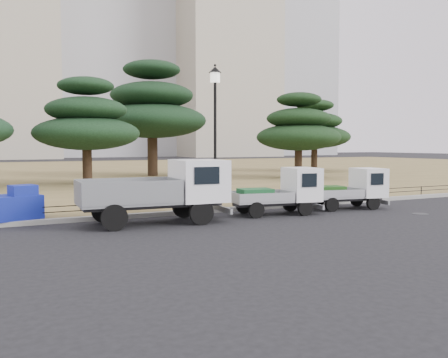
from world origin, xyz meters
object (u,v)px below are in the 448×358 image
truck_kei_front (282,191)px  truck_kei_rear (352,189)px  truck_large (162,188)px  tarp_pile (13,206)px  street_lamp (215,113)px

truck_kei_front → truck_kei_rear: bearing=10.0°
truck_large → truck_kei_front: truck_large is taller
truck_kei_rear → tarp_pile: (-12.34, 1.99, -0.21)m
truck_kei_front → truck_kei_rear: size_ratio=1.04×
truck_kei_front → truck_kei_rear: truck_kei_front is taller
truck_large → truck_kei_front: size_ratio=1.42×
truck_kei_front → street_lamp: 3.91m
truck_large → street_lamp: (2.79, 1.83, 2.62)m
truck_kei_front → truck_kei_rear: 3.37m
truck_large → street_lamp: size_ratio=0.90×
truck_large → street_lamp: 4.25m
street_lamp → truck_kei_front: bearing=-45.5°
truck_kei_front → street_lamp: bearing=143.0°
truck_large → truck_kei_rear: truck_large is taller
truck_kei_rear → truck_large: bearing=-169.7°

